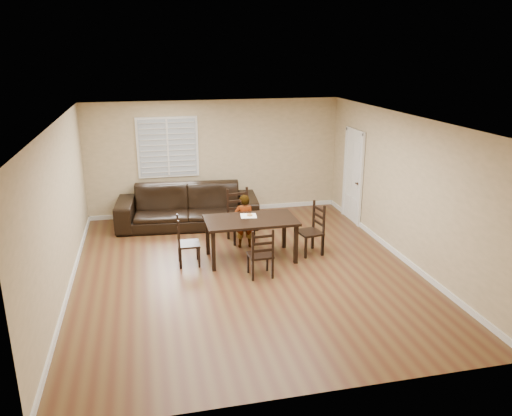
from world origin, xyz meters
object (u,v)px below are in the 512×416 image
at_px(sofa, 188,206).
at_px(chair_near, 239,216).
at_px(donut, 250,215).
at_px(chair_left, 183,243).
at_px(chair_right, 315,230).
at_px(chair_far, 262,256).
at_px(child, 244,221).
at_px(dining_table, 251,223).

bearing_deg(sofa, chair_near, -42.94).
bearing_deg(donut, chair_left, -171.66).
relative_size(chair_left, chair_right, 0.92).
bearing_deg(chair_left, donut, -80.79).
bearing_deg(donut, chair_far, -90.84).
distance_m(chair_right, child, 1.41).
relative_size(chair_left, sofa, 0.30).
xyz_separation_m(chair_near, donut, (0.04, -0.89, 0.33)).
bearing_deg(chair_left, child, -63.45).
height_order(chair_near, donut, chair_near).
bearing_deg(chair_left, chair_right, -88.63).
distance_m(chair_far, child, 1.50).
xyz_separation_m(dining_table, donut, (0.02, 0.19, 0.11)).
relative_size(child, sofa, 0.35).
xyz_separation_m(chair_near, chair_far, (0.03, -1.96, -0.08)).
height_order(chair_left, sofa, chair_left).
height_order(chair_far, child, child).
relative_size(chair_far, chair_left, 0.98).
bearing_deg(chair_near, chair_right, -47.93).
bearing_deg(chair_left, dining_table, -89.14).
xyz_separation_m(child, sofa, (-0.98, 1.54, -0.10)).
height_order(dining_table, chair_right, chair_right).
distance_m(chair_left, child, 1.42).
relative_size(chair_right, donut, 9.17).
distance_m(chair_left, sofa, 2.17).
xyz_separation_m(chair_near, child, (0.02, -0.47, 0.06)).
bearing_deg(child, donut, 97.91).
distance_m(chair_far, donut, 1.15).
height_order(dining_table, chair_left, chair_left).
distance_m(chair_near, child, 0.47).
distance_m(chair_right, sofa, 3.11).
relative_size(chair_right, sofa, 0.32).
relative_size(chair_near, chair_far, 1.20).
height_order(chair_near, child, child).
xyz_separation_m(dining_table, chair_right, (1.28, 0.02, -0.25)).
height_order(chair_near, sofa, chair_near).
relative_size(dining_table, sofa, 0.55).
relative_size(chair_far, donut, 8.26).
relative_size(donut, sofa, 0.04).
distance_m(chair_near, sofa, 1.44).
distance_m(chair_right, donut, 1.32).
bearing_deg(donut, dining_table, -96.27).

